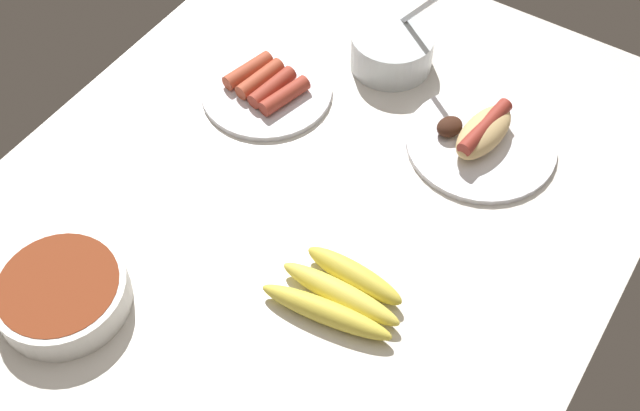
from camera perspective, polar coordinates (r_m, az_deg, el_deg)
ground_plane at (r=118.06cm, az=-1.43°, el=-0.94°), size 120.00×90.00×3.00cm
banana_bunch at (r=107.16cm, az=1.46°, el=-6.40°), size 11.83×19.18×3.84cm
bowl_chili at (r=111.68cm, az=-18.18°, el=-5.99°), size 18.03×18.03×4.93cm
plate_hotdog_assembled at (r=126.29cm, az=11.55°, el=4.82°), size 23.71×23.71×5.61cm
plate_sausages at (r=132.48cm, az=-3.89°, el=8.47°), size 21.85×21.85×3.60cm
bowl_coleslaw at (r=136.19cm, az=5.22°, el=11.32°), size 14.12×14.12×15.97cm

